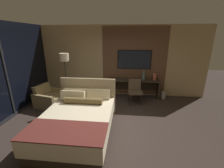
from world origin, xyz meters
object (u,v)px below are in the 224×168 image
object	(u,v)px
bed	(78,120)
book	(120,79)
floor_lamp	(64,61)
vase_short	(155,77)
tv	(134,60)
waste_bin	(163,95)
desk	(133,85)
armchair_by_window	(50,99)
vase_tall	(144,74)
desk_chair	(135,89)

from	to	relation	value
bed	book	xyz separation A→B (m)	(0.92, 2.45, 0.42)
floor_lamp	vase_short	world-z (taller)	floor_lamp
bed	tv	xyz separation A→B (m)	(1.46, 2.74, 1.15)
bed	waste_bin	bearing A→B (deg)	43.22
vase_short	desk	bearing A→B (deg)	-178.65
waste_bin	tv	bearing A→B (deg)	168.30
tv	armchair_by_window	xyz separation A→B (m)	(-2.96, -1.30, -1.25)
vase_tall	vase_short	distance (m)	0.43
book	armchair_by_window	bearing A→B (deg)	-157.31
vase_tall	waste_bin	distance (m)	1.15
desk_chair	waste_bin	bearing A→B (deg)	15.09
book	vase_tall	bearing A→B (deg)	8.57
desk	waste_bin	xyz separation A→B (m)	(1.19, -0.05, -0.37)
tv	vase_tall	world-z (taller)	tv
desk_chair	vase_short	xyz separation A→B (m)	(0.77, 0.55, 0.35)
tv	armchair_by_window	distance (m)	3.47
tv	vase_short	world-z (taller)	tv
desk_chair	waste_bin	xyz separation A→B (m)	(1.15, 0.49, -0.38)
desk	book	xyz separation A→B (m)	(-0.54, -0.08, 0.25)
desk_chair	book	bearing A→B (deg)	134.47
book	desk_chair	bearing A→B (deg)	-37.73
tv	book	xyz separation A→B (m)	(-0.54, -0.28, -0.73)
desk	book	world-z (taller)	book
desk_chair	vase_tall	xyz separation A→B (m)	(0.35, 0.59, 0.44)
floor_lamp	book	size ratio (longest dim) A/B	7.51
desk_chair	book	distance (m)	0.77
desk	vase_tall	xyz separation A→B (m)	(0.39, 0.06, 0.45)
armchair_by_window	vase_tall	world-z (taller)	vase_tall
bed	armchair_by_window	size ratio (longest dim) A/B	2.17
vase_tall	book	size ratio (longest dim) A/B	1.83
bed	book	distance (m)	2.65
vase_tall	vase_short	xyz separation A→B (m)	(0.42, -0.04, -0.09)
vase_short	waste_bin	xyz separation A→B (m)	(0.38, -0.06, -0.73)
vase_tall	book	world-z (taller)	vase_tall
vase_short	book	size ratio (longest dim) A/B	1.05
bed	vase_short	world-z (taller)	bed
tv	vase_tall	bearing A→B (deg)	-20.44
armchair_by_window	floor_lamp	distance (m)	1.44
bed	tv	size ratio (longest dim) A/B	1.72
book	floor_lamp	bearing A→B (deg)	-167.52
tv	armchair_by_window	world-z (taller)	tv
armchair_by_window	vase_short	bearing A→B (deg)	-60.76
armchair_by_window	vase_short	size ratio (longest dim) A/B	4.18
armchair_by_window	book	world-z (taller)	book
book	waste_bin	world-z (taller)	book
tv	vase_tall	size ratio (longest dim) A/B	3.02
desk	vase_short	xyz separation A→B (m)	(0.81, 0.02, 0.36)
desk	tv	world-z (taller)	tv
floor_lamp	vase_tall	bearing A→B (deg)	11.26
bed	desk	bearing A→B (deg)	60.09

